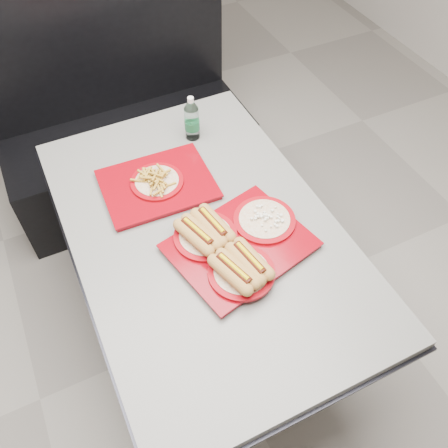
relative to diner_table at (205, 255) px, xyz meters
name	(u,v)px	position (x,y,z in m)	size (l,w,h in m)	color
ground	(208,327)	(0.00, 0.00, -0.58)	(6.00, 6.00, 0.00)	gray
diner_table	(205,255)	(0.00, 0.00, 0.00)	(0.92, 1.42, 0.75)	black
booth_bench	(124,128)	(0.00, 1.09, -0.18)	(1.30, 0.57, 1.35)	black
tray_near	(235,244)	(0.06, -0.14, 0.20)	(0.52, 0.45, 0.10)	maroon
tray_far	(157,183)	(-0.07, 0.26, 0.19)	(0.42, 0.34, 0.08)	maroon
water_bottle	(192,121)	(0.16, 0.47, 0.25)	(0.06, 0.06, 0.20)	silver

